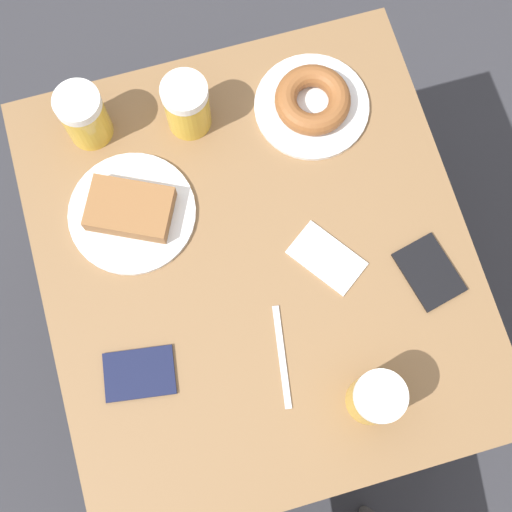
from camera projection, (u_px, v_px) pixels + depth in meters
name	position (u px, v px, depth m)	size (l,w,h in m)	color
ground_plane	(256.00, 322.00, 2.03)	(8.00, 8.00, 0.00)	#333338
table	(256.00, 267.00, 1.39)	(0.80, 0.89, 0.72)	olive
plate_with_cake	(131.00, 211.00, 1.34)	(0.24, 0.24, 0.05)	white
plate_with_donut	(312.00, 102.00, 1.39)	(0.23, 0.23, 0.05)	white
beer_mug_left	(187.00, 106.00, 1.34)	(0.09, 0.09, 0.13)	gold
beer_mug_center	(84.00, 116.00, 1.33)	(0.09, 0.09, 0.13)	gold
beer_mug_right	(375.00, 398.00, 1.20)	(0.09, 0.09, 0.13)	gold
napkin_folded	(327.00, 258.00, 1.33)	(0.14, 0.16, 0.00)	white
fork	(282.00, 357.00, 1.28)	(0.04, 0.19, 0.00)	silver
passport_near_edge	(429.00, 272.00, 1.32)	(0.11, 0.14, 0.01)	black
passport_far_edge	(139.00, 374.00, 1.27)	(0.14, 0.11, 0.01)	#141938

